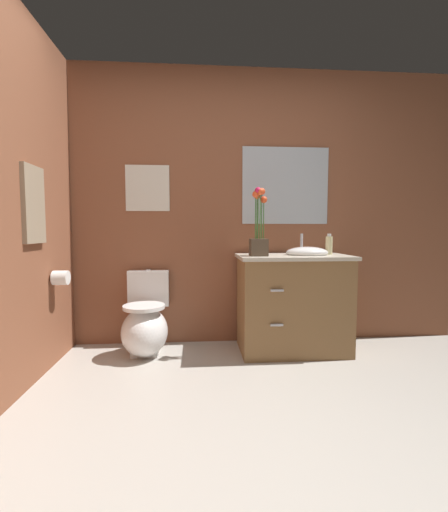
{
  "coord_description": "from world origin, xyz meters",
  "views": [
    {
      "loc": [
        -0.22,
        -1.46,
        1.05
      ],
      "look_at": [
        0.0,
        1.36,
        0.83
      ],
      "focal_mm": 24.24,
      "sensor_mm": 36.0,
      "label": 1
    }
  ],
  "objects_px": {
    "vanity_cabinet": "(293,302)",
    "wall_mirror": "(285,186)",
    "hanging_towel": "(34,205)",
    "soap_bottle": "(329,245)",
    "flower_vase": "(259,232)",
    "toilet_paper_roll": "(61,278)",
    "wall_poster": "(148,188)",
    "toilet": "(145,325)"
  },
  "relations": [
    {
      "from": "vanity_cabinet",
      "to": "flower_vase",
      "type": "distance_m",
      "value": 0.68
    },
    {
      "from": "wall_mirror",
      "to": "toilet_paper_roll",
      "type": "height_order",
      "value": "wall_mirror"
    },
    {
      "from": "wall_mirror",
      "to": "toilet_paper_roll",
      "type": "relative_size",
      "value": 7.27
    },
    {
      "from": "flower_vase",
      "to": "wall_poster",
      "type": "distance_m",
      "value": 1.08
    },
    {
      "from": "toilet",
      "to": "soap_bottle",
      "type": "relative_size",
      "value": 3.82
    },
    {
      "from": "toilet",
      "to": "wall_mirror",
      "type": "xyz_separation_m",
      "value": [
        1.25,
        0.27,
        1.21
      ]
    },
    {
      "from": "vanity_cabinet",
      "to": "flower_vase",
      "type": "height_order",
      "value": "flower_vase"
    },
    {
      "from": "hanging_towel",
      "to": "wall_poster",
      "type": "bearing_deg",
      "value": 48.28
    },
    {
      "from": "soap_bottle",
      "to": "toilet_paper_roll",
      "type": "relative_size",
      "value": 1.64
    },
    {
      "from": "toilet",
      "to": "hanging_towel",
      "type": "xyz_separation_m",
      "value": [
        -0.66,
        -0.47,
        0.97
      ]
    },
    {
      "from": "toilet",
      "to": "vanity_cabinet",
      "type": "distance_m",
      "value": 1.27
    },
    {
      "from": "flower_vase",
      "to": "hanging_towel",
      "type": "distance_m",
      "value": 1.65
    },
    {
      "from": "flower_vase",
      "to": "soap_bottle",
      "type": "distance_m",
      "value": 0.66
    },
    {
      "from": "wall_mirror",
      "to": "toilet_paper_roll",
      "type": "xyz_separation_m",
      "value": [
        -1.86,
        -0.46,
        -0.77
      ]
    },
    {
      "from": "toilet",
      "to": "flower_vase",
      "type": "relative_size",
      "value": 1.24
    },
    {
      "from": "flower_vase",
      "to": "toilet_paper_roll",
      "type": "height_order",
      "value": "flower_vase"
    },
    {
      "from": "hanging_towel",
      "to": "soap_bottle",
      "type": "bearing_deg",
      "value": 12.26
    },
    {
      "from": "flower_vase",
      "to": "toilet_paper_roll",
      "type": "distance_m",
      "value": 1.59
    },
    {
      "from": "flower_vase",
      "to": "wall_poster",
      "type": "height_order",
      "value": "wall_poster"
    },
    {
      "from": "toilet_paper_roll",
      "to": "toilet",
      "type": "bearing_deg",
      "value": 18.09
    },
    {
      "from": "wall_poster",
      "to": "hanging_towel",
      "type": "xyz_separation_m",
      "value": [
        -0.66,
        -0.74,
        -0.2
      ]
    },
    {
      "from": "toilet",
      "to": "soap_bottle",
      "type": "distance_m",
      "value": 1.72
    },
    {
      "from": "wall_poster",
      "to": "hanging_towel",
      "type": "bearing_deg",
      "value": -131.72
    },
    {
      "from": "vanity_cabinet",
      "to": "flower_vase",
      "type": "relative_size",
      "value": 1.81
    },
    {
      "from": "wall_mirror",
      "to": "toilet",
      "type": "bearing_deg",
      "value": -167.96
    },
    {
      "from": "soap_bottle",
      "to": "wall_mirror",
      "type": "xyz_separation_m",
      "value": [
        -0.33,
        0.25,
        0.54
      ]
    },
    {
      "from": "toilet",
      "to": "flower_vase",
      "type": "height_order",
      "value": "flower_vase"
    },
    {
      "from": "wall_poster",
      "to": "flower_vase",
      "type": "bearing_deg",
      "value": -21.07
    },
    {
      "from": "vanity_cabinet",
      "to": "wall_mirror",
      "type": "bearing_deg",
      "value": 90.55
    },
    {
      "from": "toilet",
      "to": "wall_poster",
      "type": "xyz_separation_m",
      "value": [
        0.0,
        0.27,
        1.17
      ]
    },
    {
      "from": "soap_bottle",
      "to": "hanging_towel",
      "type": "xyz_separation_m",
      "value": [
        -2.24,
        -0.49,
        0.3
      ]
    },
    {
      "from": "wall_poster",
      "to": "toilet_paper_roll",
      "type": "xyz_separation_m",
      "value": [
        -0.6,
        -0.46,
        -0.74
      ]
    },
    {
      "from": "soap_bottle",
      "to": "wall_mirror",
      "type": "distance_m",
      "value": 0.68
    },
    {
      "from": "toilet",
      "to": "wall_mirror",
      "type": "distance_m",
      "value": 1.76
    },
    {
      "from": "vanity_cabinet",
      "to": "soap_bottle",
      "type": "distance_m",
      "value": 0.59
    },
    {
      "from": "vanity_cabinet",
      "to": "wall_mirror",
      "type": "height_order",
      "value": "wall_mirror"
    },
    {
      "from": "soap_bottle",
      "to": "hanging_towel",
      "type": "distance_m",
      "value": 2.31
    },
    {
      "from": "soap_bottle",
      "to": "hanging_towel",
      "type": "height_order",
      "value": "hanging_towel"
    },
    {
      "from": "vanity_cabinet",
      "to": "toilet_paper_roll",
      "type": "distance_m",
      "value": 1.88
    },
    {
      "from": "vanity_cabinet",
      "to": "soap_bottle",
      "type": "relative_size",
      "value": 5.59
    },
    {
      "from": "toilet",
      "to": "wall_mirror",
      "type": "bearing_deg",
      "value": 12.04
    },
    {
      "from": "wall_poster",
      "to": "toilet_paper_roll",
      "type": "relative_size",
      "value": 3.7
    }
  ]
}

